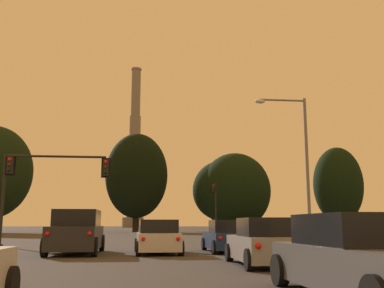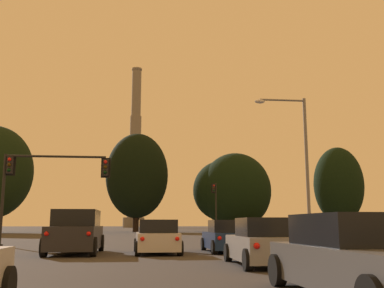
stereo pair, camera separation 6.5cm
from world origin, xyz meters
The scene contains 13 objects.
sedan_right_lane_third centered at (3.18, 7.33, 0.67)m, with size 2.08×4.74×1.43m.
suv_left_lane_front centered at (-3.39, 20.00, 0.90)m, with size 2.18×4.93×1.86m.
hatchback_right_lane_front centered at (3.28, 20.43, 0.66)m, with size 1.93×4.12×1.44m.
hatchback_center_lane_front centered at (0.08, 19.70, 0.66)m, with size 2.03×4.15×1.44m.
hatchback_right_lane_second centered at (3.20, 13.64, 0.66)m, with size 1.97×4.13×1.44m.
traffic_light_far_right centered at (8.68, 58.29, 4.31)m, with size 0.78×0.50×6.60m.
traffic_light_overhead_left centered at (-6.76, 27.92, 4.21)m, with size 6.50×0.50×5.46m.
street_lamp centered at (8.94, 26.39, 5.54)m, with size 3.28×0.36×9.07m.
smokestack centered at (-4.61, 176.69, 25.07)m, with size 8.25×8.25×64.13m.
treeline_center_right centered at (34.35, 77.72, 8.25)m, with size 8.91×8.02×15.12m.
treeline_far_left centered at (12.82, 76.93, 7.01)m, with size 10.03×9.03×12.21m.
treeline_far_right centered at (-1.82, 74.65, 9.23)m, with size 10.27×9.25×16.28m.
treeline_left_mid centered at (15.06, 76.00, 6.91)m, with size 12.21×10.99×13.44m.
Camera 2 is at (-0.47, -0.11, 1.24)m, focal length 42.00 mm.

